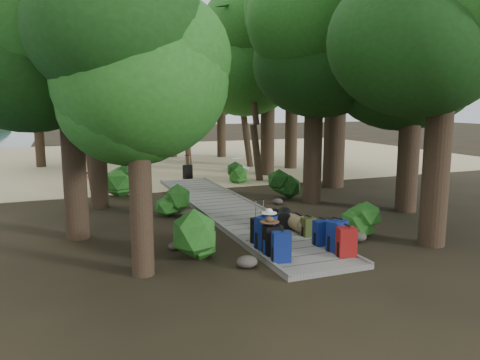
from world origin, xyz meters
name	(u,v)px	position (x,y,z in m)	size (l,w,h in m)	color
ground	(242,219)	(0.00, 0.00, 0.00)	(120.00, 120.00, 0.00)	black
sand_beach	(146,159)	(0.00, 16.00, 0.01)	(40.00, 22.00, 0.02)	tan
boardwalk	(230,210)	(0.00, 1.00, 0.06)	(2.00, 12.00, 0.12)	slate
backpack_left_a	(281,245)	(-0.75, -4.17, 0.48)	(0.38, 0.27, 0.71)	navy
backpack_left_b	(273,238)	(-0.72, -3.69, 0.49)	(0.40, 0.28, 0.73)	black
backpack_left_c	(266,231)	(-0.68, -3.24, 0.54)	(0.45, 0.32, 0.84)	navy
backpack_right_a	(346,240)	(0.73, -4.37, 0.47)	(0.40, 0.28, 0.71)	#871001
backpack_right_b	(337,234)	(0.75, -3.96, 0.50)	(0.42, 0.30, 0.76)	navy
backpack_right_c	(322,231)	(0.67, -3.45, 0.45)	(0.38, 0.27, 0.65)	navy
backpack_right_d	(308,226)	(0.75, -2.67, 0.38)	(0.34, 0.24, 0.51)	#323B17
duffel_right_khaki	(299,223)	(0.73, -2.20, 0.33)	(0.43, 0.64, 0.43)	olive
duffel_right_black	(284,218)	(0.60, -1.62, 0.35)	(0.45, 0.72, 0.45)	black
suitcase_on_boardwalk	(259,230)	(-0.63, -2.76, 0.42)	(0.39, 0.22, 0.61)	black
lone_suitcase_on_sand	(188,172)	(0.40, 7.70, 0.33)	(0.40, 0.23, 0.63)	black
hat_brown	(270,219)	(-0.77, -3.63, 0.92)	(0.42, 0.42, 0.13)	#51351E
hat_white	(269,211)	(-0.62, -3.28, 1.02)	(0.36, 0.36, 0.12)	silver
kayak	(91,174)	(-3.67, 9.68, 0.18)	(0.70, 3.18, 0.32)	red
sun_lounger	(241,165)	(3.63, 9.36, 0.31)	(0.57, 1.78, 0.57)	silver
tree_right_a	(444,56)	(3.37, -4.09, 4.49)	(5.39, 5.39, 8.98)	black
tree_right_b	(414,60)	(5.26, -0.96, 4.71)	(5.27, 5.27, 9.42)	black
tree_right_c	(315,71)	(3.12, 1.29, 4.47)	(5.17, 5.17, 8.95)	black
tree_right_d	(338,32)	(5.50, 3.66, 6.14)	(6.70, 6.70, 12.29)	black
tree_right_e	(268,74)	(4.30, 7.57, 4.73)	(5.25, 5.25, 9.46)	black
tree_right_f	(292,80)	(6.40, 9.20, 4.58)	(5.13, 5.13, 9.16)	black
tree_left_a	(138,115)	(-3.53, -3.56, 3.19)	(3.82, 3.82, 6.37)	black
tree_left_b	(69,74)	(-4.64, -0.37, 4.10)	(4.56, 4.56, 8.20)	black
tree_left_c	(94,81)	(-3.81, 3.11, 4.10)	(4.71, 4.71, 8.19)	black
tree_back_a	(120,87)	(-1.43, 15.65, 4.30)	(4.97, 4.97, 8.61)	black
tree_back_b	(170,82)	(1.73, 16.57, 4.67)	(5.23, 5.23, 9.34)	black
tree_back_c	(221,93)	(4.70, 15.43, 4.00)	(4.44, 4.44, 7.99)	black
tree_back_d	(37,100)	(-5.90, 14.51, 3.55)	(4.26, 4.26, 7.09)	black
palm_right_a	(260,96)	(3.40, 6.40, 3.71)	(4.35, 4.35, 7.42)	#174112
palm_right_b	(248,83)	(4.61, 10.79, 4.44)	(4.60, 4.60, 8.89)	#174112
palm_right_c	(191,101)	(2.03, 12.83, 3.50)	(4.39, 4.39, 6.99)	#174112
palm_left_a	(83,105)	(-4.01, 6.28, 3.33)	(4.18, 4.18, 6.66)	#174112
rock_left_a	(247,262)	(-1.43, -3.94, 0.13)	(0.46, 0.41, 0.25)	#4C473F
rock_left_b	(175,246)	(-2.56, -2.18, 0.09)	(0.31, 0.28, 0.17)	#4C473F
rock_left_c	(190,214)	(-1.43, 0.57, 0.14)	(0.52, 0.47, 0.29)	#4C473F
rock_left_d	(146,201)	(-2.31, 3.09, 0.09)	(0.34, 0.31, 0.19)	#4C473F
rock_right_a	(358,237)	(1.85, -3.21, 0.12)	(0.45, 0.41, 0.25)	#4C473F
rock_right_b	(348,217)	(2.83, -1.34, 0.11)	(0.41, 0.37, 0.23)	#4C473F
rock_right_c	(278,201)	(1.89, 1.43, 0.10)	(0.36, 0.33, 0.20)	#4C473F
shrub_left_a	(193,238)	(-2.35, -3.02, 0.50)	(1.10, 1.10, 0.99)	#1E4E17
shrub_left_b	(171,203)	(-1.86, 1.17, 0.39)	(0.86, 0.86, 0.77)	#1E4E17
shrub_left_c	(125,180)	(-2.77, 4.70, 0.60)	(1.33, 1.33, 1.20)	#1E4E17
shrub_right_a	(361,219)	(2.25, -2.79, 0.44)	(0.97, 0.97, 0.88)	#1E4E17
shrub_right_b	(286,184)	(2.56, 2.19, 0.53)	(1.19, 1.19, 1.07)	#1E4E17
shrub_right_c	(237,173)	(2.08, 5.88, 0.43)	(0.95, 0.95, 0.85)	#1E4E17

